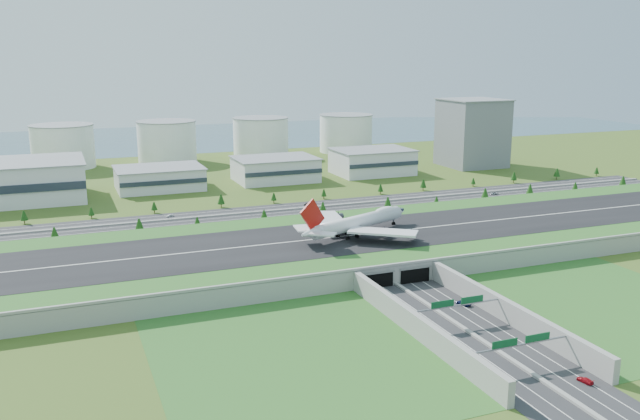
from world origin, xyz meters
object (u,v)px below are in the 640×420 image
object	(u,v)px
car_3	(585,380)
car_5	(307,204)
boeing_747	(357,222)
car_1	(470,352)
office_tower	(472,133)
car_7	(170,216)
car_6	(494,193)
car_0	(406,311)
car_2	(463,303)
fuel_tank_a	(63,147)

from	to	relation	value
car_3	car_5	bearing A→B (deg)	-101.33
boeing_747	car_3	xyz separation A→B (m)	(6.01, -146.00, -13.48)
boeing_747	car_1	size ratio (longest dim) A/B	15.40
boeing_747	car_5	size ratio (longest dim) A/B	15.09
office_tower	car_7	world-z (taller)	office_tower
boeing_747	car_6	distance (m)	166.42
boeing_747	car_7	xyz separation A→B (m)	(-72.54, 103.08, -13.55)
car_5	boeing_747	bearing A→B (deg)	-31.17
car_7	car_0	bearing A→B (deg)	3.03
car_1	car_2	bearing A→B (deg)	52.84
car_1	car_5	size ratio (longest dim) A/B	0.98
car_0	car_6	xyz separation A→B (m)	(157.86, 166.57, 0.06)
car_3	car_5	world-z (taller)	car_5
car_0	car_6	size ratio (longest dim) A/B	0.76
car_2	car_7	world-z (taller)	car_2
car_5	car_7	xyz separation A→B (m)	(-85.05, 1.01, -0.07)
boeing_747	car_2	size ratio (longest dim) A/B	11.33
boeing_747	car_2	distance (m)	81.77
fuel_tank_a	car_6	world-z (taller)	fuel_tank_a
boeing_747	car_3	world-z (taller)	boeing_747
office_tower	car_5	xyz separation A→B (m)	(-182.40, -92.49, -26.63)
car_6	car_7	xyz separation A→B (m)	(-213.97, 16.39, -0.18)
car_2	fuel_tank_a	bearing A→B (deg)	-95.15
fuel_tank_a	car_6	size ratio (longest dim) A/B	8.09
car_3	car_7	size ratio (longest dim) A/B	1.10
office_tower	car_2	bearing A→B (deg)	-124.26
fuel_tank_a	car_3	world-z (taller)	fuel_tank_a
car_6	car_7	world-z (taller)	car_6
car_6	car_2	bearing A→B (deg)	136.76
car_6	car_7	distance (m)	214.59
car_5	car_7	world-z (taller)	car_5
boeing_747	car_7	size ratio (longest dim) A/B	14.70
fuel_tank_a	boeing_747	distance (m)	333.90
office_tower	car_0	world-z (taller)	office_tower
car_0	car_3	size ratio (longest dim) A/B	0.91
car_5	car_3	bearing A→B (deg)	-25.68
fuel_tank_a	car_6	xyz separation A→B (m)	(266.52, -222.87, -16.52)
fuel_tank_a	car_1	size ratio (longest dim) A/B	11.26
car_7	car_5	bearing A→B (deg)	75.30
boeing_747	car_1	bearing A→B (deg)	-119.60
car_1	car_2	size ratio (longest dim) A/B	0.74
car_1	car_2	distance (m)	43.53
fuel_tank_a	car_2	xyz separation A→B (m)	(132.79, -389.86, -16.54)
car_3	boeing_747	bearing A→B (deg)	-97.48
fuel_tank_a	car_3	xyz separation A→B (m)	(131.10, -455.56, -16.63)
car_1	car_7	distance (m)	228.45
car_6	boeing_747	bearing A→B (deg)	116.96
car_6	car_7	size ratio (longest dim) A/B	1.33
office_tower	car_1	bearing A→B (deg)	-123.82
car_0	car_6	bearing A→B (deg)	28.90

